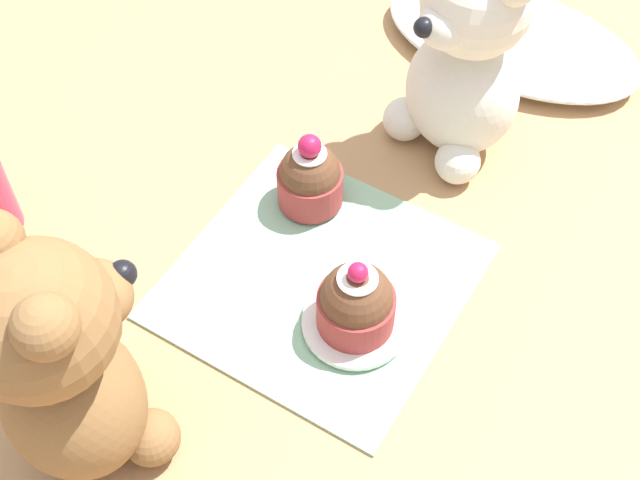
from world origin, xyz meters
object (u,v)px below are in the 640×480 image
object	(u,v)px
saucer_plate	(355,322)
cupcake_near_tan_bear	(356,302)
teddy_bear_cream	(465,59)
cupcake_near_cream_bear	(310,178)
teddy_bear_tan	(62,364)

from	to	relation	value
saucer_plate	cupcake_near_tan_bear	bearing A→B (deg)	0.00
saucer_plate	cupcake_near_tan_bear	xyz separation A→B (m)	(0.00, 0.00, 0.03)
teddy_bear_cream	cupcake_near_cream_bear	world-z (taller)	teddy_bear_cream
cupcake_near_cream_bear	cupcake_near_tan_bear	size ratio (longest dim) A/B	1.05
teddy_bear_cream	saucer_plate	world-z (taller)	teddy_bear_cream
teddy_bear_tan	cupcake_near_tan_bear	world-z (taller)	teddy_bear_tan
cupcake_near_tan_bear	teddy_bear_tan	bearing A→B (deg)	-122.91
teddy_bear_tan	saucer_plate	distance (m)	0.23
teddy_bear_cream	saucer_plate	size ratio (longest dim) A/B	2.50
teddy_bear_cream	saucer_plate	xyz separation A→B (m)	(0.02, -0.22, -0.09)
teddy_bear_tan	cupcake_near_cream_bear	xyz separation A→B (m)	(0.02, 0.26, -0.07)
saucer_plate	cupcake_near_tan_bear	size ratio (longest dim) A/B	1.14
teddy_bear_tan	cupcake_near_tan_bear	bearing A→B (deg)	-100.08
teddy_bear_cream	teddy_bear_tan	xyz separation A→B (m)	(-0.09, -0.39, 0.01)
teddy_bear_tan	cupcake_near_tan_bear	xyz separation A→B (m)	(0.11, 0.17, -0.07)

